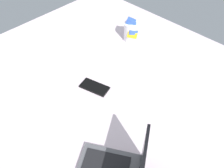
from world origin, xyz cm
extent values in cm
cube|color=silver|center=(0.00, 0.00, 9.00)|extent=(180.00, 140.00, 18.00)
cylinder|color=silver|center=(-56.40, -7.93, 23.50)|extent=(9.00, 9.00, 11.00)
cube|color=red|center=(-57.73, -7.94, 21.25)|extent=(5.13, 6.67, 6.09)
cube|color=yellow|center=(-55.08, -6.24, 23.34)|extent=(8.63, 8.10, 5.68)
cube|color=blue|center=(-54.91, -6.18, 25.42)|extent=(7.36, 7.17, 3.91)
cube|color=blue|center=(-56.23, -7.56, 27.52)|extent=(7.02, 7.13, 5.70)
cube|color=blue|center=(-56.30, -8.75, 29.60)|extent=(6.01, 6.79, 4.62)
cube|color=black|center=(-13.48, 5.57, 18.40)|extent=(10.31, 15.31, 0.80)
camera|label=1|loc=(35.19, 64.56, 101.40)|focal=36.87mm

